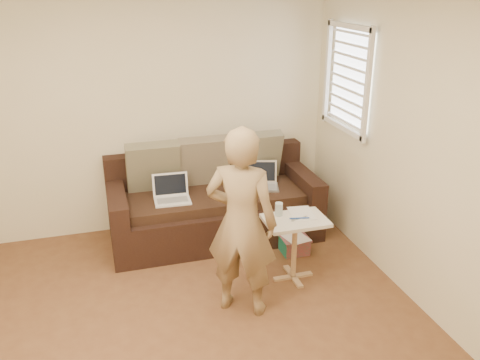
{
  "coord_description": "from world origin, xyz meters",
  "views": [
    {
      "loc": [
        -0.52,
        -3.04,
        2.64
      ],
      "look_at": [
        0.8,
        1.4,
        0.78
      ],
      "focal_mm": 37.99,
      "sensor_mm": 36.0,
      "label": 1
    }
  ],
  "objects_px": {
    "person": "(241,223)",
    "striped_box": "(294,244)",
    "side_table": "(294,249)",
    "laptop_white": "(173,202)",
    "sofa": "(214,200)",
    "drinking_glass": "(279,209)",
    "laptop_silver": "(261,188)"
  },
  "relations": [
    {
      "from": "person",
      "to": "sofa",
      "type": "bearing_deg",
      "value": -62.27
    },
    {
      "from": "laptop_white",
      "to": "person",
      "type": "height_order",
      "value": "person"
    },
    {
      "from": "person",
      "to": "striped_box",
      "type": "height_order",
      "value": "person"
    },
    {
      "from": "sofa",
      "to": "laptop_white",
      "type": "relative_size",
      "value": 6.08
    },
    {
      "from": "laptop_silver",
      "to": "person",
      "type": "bearing_deg",
      "value": -98.93
    },
    {
      "from": "drinking_glass",
      "to": "side_table",
      "type": "bearing_deg",
      "value": -44.82
    },
    {
      "from": "person",
      "to": "side_table",
      "type": "distance_m",
      "value": 0.84
    },
    {
      "from": "laptop_white",
      "to": "striped_box",
      "type": "relative_size",
      "value": 1.27
    },
    {
      "from": "drinking_glass",
      "to": "person",
      "type": "bearing_deg",
      "value": -138.84
    },
    {
      "from": "side_table",
      "to": "striped_box",
      "type": "height_order",
      "value": "side_table"
    },
    {
      "from": "laptop_white",
      "to": "sofa",
      "type": "bearing_deg",
      "value": 17.88
    },
    {
      "from": "sofa",
      "to": "drinking_glass",
      "type": "relative_size",
      "value": 18.33
    },
    {
      "from": "laptop_white",
      "to": "striped_box",
      "type": "xyz_separation_m",
      "value": [
        1.16,
        -0.45,
        -0.43
      ]
    },
    {
      "from": "side_table",
      "to": "drinking_glass",
      "type": "bearing_deg",
      "value": 135.18
    },
    {
      "from": "laptop_white",
      "to": "side_table",
      "type": "relative_size",
      "value": 0.59
    },
    {
      "from": "drinking_glass",
      "to": "striped_box",
      "type": "xyz_separation_m",
      "value": [
        0.31,
        0.33,
        -0.59
      ]
    },
    {
      "from": "laptop_white",
      "to": "side_table",
      "type": "height_order",
      "value": "laptop_white"
    },
    {
      "from": "sofa",
      "to": "side_table",
      "type": "distance_m",
      "value": 1.15
    },
    {
      "from": "sofa",
      "to": "side_table",
      "type": "height_order",
      "value": "sofa"
    },
    {
      "from": "sofa",
      "to": "striped_box",
      "type": "xyz_separation_m",
      "value": [
        0.69,
        -0.58,
        -0.34
      ]
    },
    {
      "from": "sofa",
      "to": "drinking_glass",
      "type": "bearing_deg",
      "value": -67.01
    },
    {
      "from": "laptop_white",
      "to": "side_table",
      "type": "bearing_deg",
      "value": -40.14
    },
    {
      "from": "sofa",
      "to": "laptop_silver",
      "type": "height_order",
      "value": "sofa"
    },
    {
      "from": "person",
      "to": "striped_box",
      "type": "bearing_deg",
      "value": -104.37
    },
    {
      "from": "sofa",
      "to": "striped_box",
      "type": "relative_size",
      "value": 7.75
    },
    {
      "from": "sofa",
      "to": "laptop_silver",
      "type": "bearing_deg",
      "value": -4.63
    },
    {
      "from": "laptop_white",
      "to": "striped_box",
      "type": "distance_m",
      "value": 1.32
    },
    {
      "from": "laptop_silver",
      "to": "side_table",
      "type": "distance_m",
      "value": 1.01
    },
    {
      "from": "side_table",
      "to": "person",
      "type": "bearing_deg",
      "value": -153.09
    },
    {
      "from": "person",
      "to": "side_table",
      "type": "height_order",
      "value": "person"
    },
    {
      "from": "person",
      "to": "side_table",
      "type": "xyz_separation_m",
      "value": [
        0.6,
        0.31,
        -0.5
      ]
    },
    {
      "from": "laptop_silver",
      "to": "striped_box",
      "type": "height_order",
      "value": "laptop_silver"
    }
  ]
}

